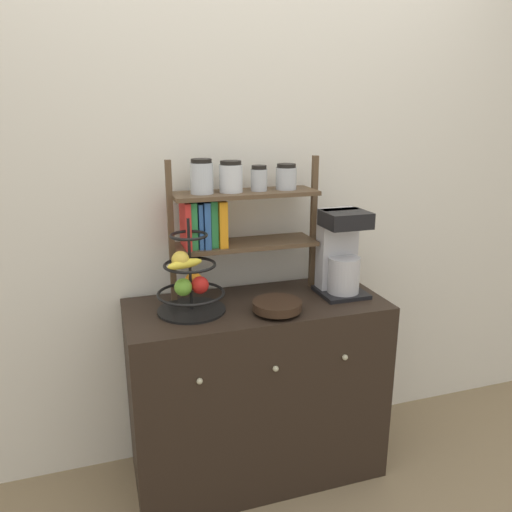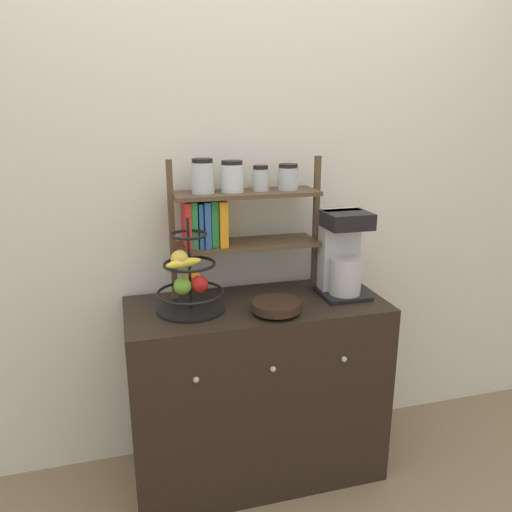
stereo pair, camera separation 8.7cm
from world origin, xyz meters
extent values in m
plane|color=#847051|center=(0.00, 0.00, 0.00)|extent=(12.00, 12.00, 0.00)
cube|color=silver|center=(0.00, 0.52, 1.30)|extent=(7.00, 0.05, 2.60)
cube|color=black|center=(0.00, 0.24, 0.42)|extent=(1.11, 0.48, 0.84)
sphere|color=#B2AD8C|center=(-0.30, -0.01, 0.65)|extent=(0.02, 0.02, 0.02)
sphere|color=#B2AD8C|center=(0.00, -0.01, 0.65)|extent=(0.02, 0.02, 0.02)
sphere|color=#B2AD8C|center=(0.30, -0.01, 0.65)|extent=(0.02, 0.02, 0.02)
cube|color=black|center=(0.39, 0.23, 0.84)|extent=(0.20, 0.21, 0.02)
cube|color=#B7B7BC|center=(0.39, 0.28, 1.03)|extent=(0.17, 0.08, 0.36)
cylinder|color=#B7B7BC|center=(0.39, 0.21, 0.93)|extent=(0.14, 0.14, 0.16)
cube|color=black|center=(0.39, 0.22, 1.18)|extent=(0.19, 0.17, 0.07)
cylinder|color=black|center=(-0.28, 0.24, 0.84)|extent=(0.28, 0.28, 0.01)
cylinder|color=black|center=(-0.28, 0.24, 1.04)|extent=(0.01, 0.01, 0.38)
torus|color=black|center=(-0.28, 0.24, 0.91)|extent=(0.28, 0.28, 0.01)
torus|color=black|center=(-0.28, 0.24, 1.04)|extent=(0.21, 0.21, 0.01)
torus|color=black|center=(-0.28, 0.24, 1.16)|extent=(0.15, 0.15, 0.01)
sphere|color=red|center=(-0.25, 0.22, 0.95)|extent=(0.07, 0.07, 0.07)
sphere|color=#6BAD33|center=(-0.31, 0.22, 0.95)|extent=(0.07, 0.07, 0.07)
sphere|color=orange|center=(-0.26, 0.27, 0.95)|extent=(0.08, 0.08, 0.08)
ellipsoid|color=yellow|center=(-0.31, 0.18, 1.06)|extent=(0.15, 0.08, 0.04)
sphere|color=gold|center=(-0.32, 0.20, 1.07)|extent=(0.07, 0.07, 0.07)
cylinder|color=black|center=(0.05, 0.11, 0.84)|extent=(0.11, 0.11, 0.02)
cylinder|color=black|center=(0.05, 0.11, 0.87)|extent=(0.20, 0.20, 0.04)
cube|color=brown|center=(-0.33, 0.37, 1.14)|extent=(0.02, 0.02, 0.60)
cube|color=brown|center=(0.31, 0.37, 1.14)|extent=(0.02, 0.02, 0.60)
cube|color=brown|center=(-0.01, 0.37, 1.07)|extent=(0.62, 0.20, 0.02)
cube|color=brown|center=(-0.01, 0.37, 1.29)|extent=(0.62, 0.20, 0.02)
cube|color=red|center=(-0.27, 0.37, 1.17)|extent=(0.02, 0.16, 0.20)
cube|color=#2D8C47|center=(-0.24, 0.37, 1.17)|extent=(0.03, 0.14, 0.20)
cube|color=#2D599E|center=(-0.22, 0.37, 1.17)|extent=(0.02, 0.15, 0.19)
cube|color=#2D599E|center=(-0.19, 0.37, 1.17)|extent=(0.03, 0.16, 0.20)
cube|color=#2D8C47|center=(-0.16, 0.37, 1.17)|extent=(0.03, 0.12, 0.20)
cube|color=orange|center=(-0.12, 0.37, 1.17)|extent=(0.03, 0.16, 0.20)
cylinder|color=silver|center=(-0.19, 0.37, 1.36)|extent=(0.10, 0.10, 0.13)
cylinder|color=black|center=(-0.19, 0.37, 1.43)|extent=(0.09, 0.09, 0.02)
cylinder|color=silver|center=(-0.07, 0.37, 1.35)|extent=(0.10, 0.10, 0.12)
cylinder|color=black|center=(-0.07, 0.37, 1.42)|extent=(0.09, 0.09, 0.02)
cylinder|color=#ADB2B7|center=(0.05, 0.37, 1.34)|extent=(0.07, 0.07, 0.09)
cylinder|color=black|center=(0.05, 0.37, 1.40)|extent=(0.06, 0.06, 0.02)
cylinder|color=#ADB2B7|center=(0.18, 0.37, 1.34)|extent=(0.09, 0.09, 0.09)
cylinder|color=black|center=(0.18, 0.37, 1.40)|extent=(0.08, 0.08, 0.02)
camera|label=1|loc=(-0.62, -1.65, 1.63)|focal=35.00mm
camera|label=2|loc=(-0.53, -1.68, 1.63)|focal=35.00mm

